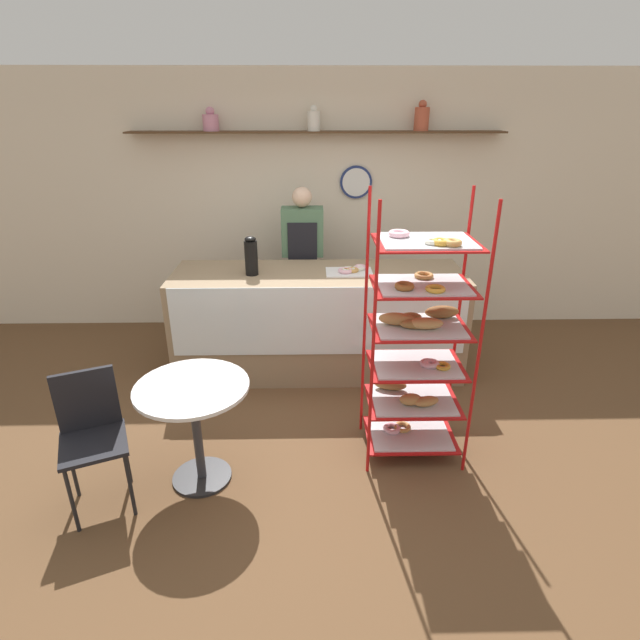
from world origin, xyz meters
TOP-DOWN VIEW (x-y plane):
  - ground_plane at (0.00, 0.00)m, footprint 14.00×14.00m
  - back_wall at (0.00, 2.28)m, footprint 10.00×0.30m
  - display_counter at (0.00, 1.14)m, footprint 2.63×0.81m
  - pastry_rack at (0.65, -0.12)m, footprint 0.69×0.51m
  - person_worker at (-0.15, 1.72)m, footprint 0.41×0.23m
  - cafe_table at (-0.83, -0.41)m, footprint 0.73×0.73m
  - cafe_chair at (-1.42, -0.58)m, footprint 0.50×0.50m
  - coffee_carafe at (-0.59, 1.09)m, footprint 0.11×0.11m
  - donut_tray_counter at (0.29, 1.13)m, footprint 0.41×0.28m

SIDE VIEW (x-z plane):
  - ground_plane at x=0.00m, z-range 0.00..0.00m
  - display_counter at x=0.00m, z-range 0.00..0.97m
  - cafe_chair at x=-1.42m, z-range 0.11..0.99m
  - cafe_table at x=-0.83m, z-range 0.19..0.92m
  - pastry_rack at x=0.65m, z-range -0.06..1.81m
  - person_worker at x=-0.15m, z-range 0.07..1.71m
  - donut_tray_counter at x=0.29m, z-range 0.96..1.01m
  - coffee_carafe at x=-0.59m, z-range 0.96..1.31m
  - back_wall at x=0.00m, z-range 0.01..2.71m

